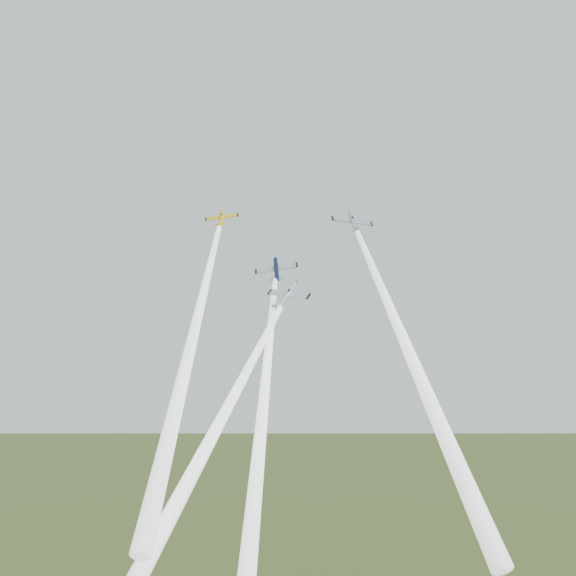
% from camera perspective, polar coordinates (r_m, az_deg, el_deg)
% --- Properties ---
extents(plane_yellow, '(7.43, 5.60, 6.24)m').
position_cam_1_polar(plane_yellow, '(141.43, -5.28, 5.55)').
color(plane_yellow, yellow).
extents(smoke_trail_yellow, '(5.20, 48.86, 51.39)m').
position_cam_1_polar(smoke_trail_yellow, '(113.01, -7.82, -5.09)').
color(smoke_trail_yellow, white).
extents(plane_navy, '(9.53, 7.10, 8.03)m').
position_cam_1_polar(plane_navy, '(136.09, -0.93, 1.49)').
color(plane_navy, '#0C1837').
extents(smoke_trail_navy, '(6.57, 50.91, 53.58)m').
position_cam_1_polar(smoke_trail_navy, '(108.32, -2.17, -11.25)').
color(smoke_trail_navy, white).
extents(plane_silver_right, '(9.54, 9.17, 7.23)m').
position_cam_1_polar(plane_silver_right, '(134.57, 5.16, 5.22)').
color(plane_silver_right, '#A8B0B6').
extents(smoke_trail_silver_right, '(21.16, 44.58, 49.86)m').
position_cam_1_polar(smoke_trail_silver_right, '(108.51, 9.85, -5.76)').
color(smoke_trail_silver_right, white).
extents(plane_silver_low, '(10.70, 8.79, 8.01)m').
position_cam_1_polar(plane_silver_low, '(124.18, -0.07, -0.58)').
color(plane_silver_low, silver).
extents(smoke_trail_silver_low, '(17.49, 37.87, 41.84)m').
position_cam_1_polar(smoke_trail_silver_low, '(106.04, -5.96, -11.50)').
color(smoke_trail_silver_low, white).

